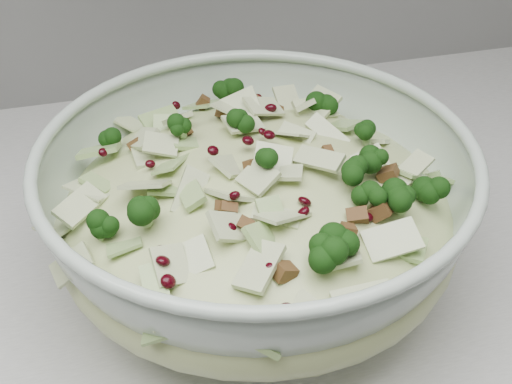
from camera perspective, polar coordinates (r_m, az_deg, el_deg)
mixing_bowl at (r=0.59m, az=0.02°, el=-1.92°), size 0.44×0.44×0.14m
salad at (r=0.57m, az=0.03°, el=-0.14°), size 0.46×0.46×0.14m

